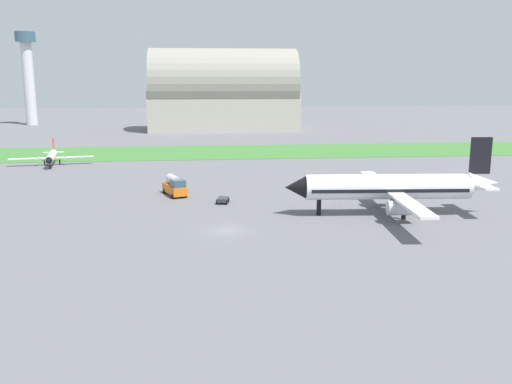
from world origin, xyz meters
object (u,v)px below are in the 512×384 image
at_px(airplane_taxiing_turboprop, 52,156).
at_px(baggage_cart_midfield, 223,200).
at_px(control_tower, 28,71).
at_px(fuel_truck_near_gate, 175,186).
at_px(airplane_midfield_jet, 392,187).

distance_m(airplane_taxiing_turboprop, baggage_cart_midfield, 55.83).
relative_size(baggage_cart_midfield, control_tower, 0.07).
relative_size(airplane_taxiing_turboprop, control_tower, 0.48).
bearing_deg(fuel_truck_near_gate, airplane_taxiing_turboprop, -161.12).
bearing_deg(airplane_midfield_jet, control_tower, -55.61).
distance_m(airplane_midfield_jet, fuel_truck_near_gate, 35.58).
relative_size(airplane_midfield_jet, airplane_taxiing_turboprop, 1.75).
bearing_deg(control_tower, airplane_taxiing_turboprop, -72.11).
distance_m(airplane_taxiing_turboprop, control_tower, 119.48).
xyz_separation_m(airplane_taxiing_turboprop, fuel_truck_near_gate, (28.89, -35.39, -0.40)).
distance_m(fuel_truck_near_gate, control_tower, 162.49).
bearing_deg(airplane_midfield_jet, fuel_truck_near_gate, -23.76).
xyz_separation_m(airplane_midfield_jet, fuel_truck_near_gate, (-31.44, 16.48, -2.42)).
bearing_deg(airplane_taxiing_turboprop, airplane_midfield_jet, 39.97).
distance_m(airplane_midfield_jet, airplane_taxiing_turboprop, 79.59).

